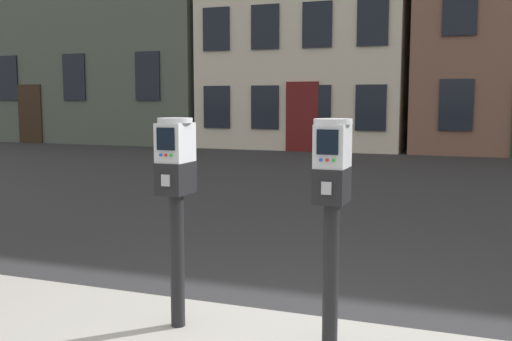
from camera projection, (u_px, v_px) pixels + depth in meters
parking_meter_near_kerb at (176, 184)px, 3.66m from camera, size 0.22×0.25×1.32m
parking_meter_twin_adjacent at (332, 192)px, 3.32m from camera, size 0.22×0.25×1.33m
townhouse_grey_stucco at (320, 5)px, 20.63m from camera, size 6.48×7.02×9.67m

